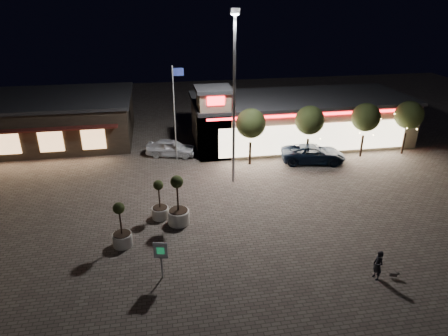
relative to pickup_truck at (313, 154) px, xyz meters
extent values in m
plane|color=#675C53|center=(-9.39, -10.54, -0.75)|extent=(90.00, 90.00, 0.00)
cube|color=tan|center=(0.61, 5.46, 1.25)|extent=(20.00, 8.00, 4.00)
cube|color=#262628|center=(0.61, 5.46, 3.40)|extent=(20.40, 8.40, 0.30)
cube|color=#F9E2BB|center=(0.61, 1.41, 0.85)|extent=(17.00, 0.12, 2.60)
cube|color=#FF141E|center=(0.61, 1.38, 3.00)|extent=(19.00, 0.10, 0.18)
cube|color=tan|center=(-8.09, 2.76, 2.15)|extent=(2.60, 2.60, 5.80)
cube|color=#262628|center=(-8.09, 2.76, 5.20)|extent=(3.00, 3.00, 0.30)
cube|color=#FF141E|center=(-8.09, 1.41, 4.55)|extent=(1.40, 0.10, 0.70)
cube|color=#382D23|center=(-23.39, 9.46, 1.25)|extent=(16.00, 10.00, 4.00)
cube|color=#262628|center=(-23.39, 9.46, 3.40)|extent=(16.40, 10.40, 0.30)
cube|color=#591E19|center=(-23.39, 4.06, 2.05)|extent=(14.40, 0.80, 0.15)
cube|color=#FFB872|center=(-25.39, 4.41, 0.85)|extent=(2.00, 0.12, 1.80)
cube|color=#FFB872|center=(-21.89, 4.41, 0.85)|extent=(2.00, 0.12, 1.80)
cube|color=#FFB872|center=(-18.39, 4.41, 0.85)|extent=(2.00, 0.12, 1.80)
cylinder|color=gray|center=(-7.39, -2.54, 5.25)|extent=(0.20, 0.20, 12.00)
cube|color=gray|center=(-7.39, -2.54, 11.45)|extent=(0.60, 0.40, 0.35)
cube|color=white|center=(-7.39, -2.54, 11.25)|extent=(0.45, 0.30, 0.08)
cylinder|color=white|center=(-11.39, 2.46, 3.25)|extent=(0.10, 0.10, 8.00)
cube|color=navy|center=(-10.94, 2.46, 6.75)|extent=(0.90, 0.04, 0.60)
cylinder|color=#332319|center=(-5.39, 0.46, 0.22)|extent=(0.20, 0.20, 1.92)
sphere|color=#2D3819|center=(-5.39, 0.46, 2.83)|extent=(2.42, 2.42, 2.42)
cylinder|color=#332319|center=(-0.39, 0.46, 0.22)|extent=(0.20, 0.20, 1.92)
sphere|color=#2D3819|center=(-0.39, 0.46, 2.83)|extent=(2.42, 2.42, 2.42)
cylinder|color=#332319|center=(4.61, 0.46, 0.22)|extent=(0.20, 0.20, 1.92)
sphere|color=#2D3819|center=(4.61, 0.46, 2.83)|extent=(2.42, 2.42, 2.42)
cylinder|color=#332319|center=(8.61, 0.46, 0.22)|extent=(0.20, 0.20, 1.92)
sphere|color=#2D3819|center=(8.61, 0.46, 2.83)|extent=(2.42, 2.42, 2.42)
imported|color=black|center=(0.00, 0.00, 0.00)|extent=(5.73, 3.42, 1.49)
imported|color=white|center=(-11.80, 3.46, 0.00)|extent=(4.67, 2.87, 1.48)
imported|color=black|center=(-2.39, -14.86, 0.06)|extent=(0.46, 0.63, 1.60)
cube|color=#59514C|center=(-1.53, -15.00, -0.51)|extent=(0.40, 0.24, 0.20)
sphere|color=#59514C|center=(-1.32, -15.05, -0.43)|extent=(0.18, 0.18, 0.18)
cylinder|color=silver|center=(-13.04, -7.02, -0.38)|extent=(1.09, 1.09, 0.72)
cylinder|color=black|center=(-13.04, -7.02, 0.00)|extent=(0.94, 0.94, 0.05)
cylinder|color=#332319|center=(-13.04, -7.02, 0.84)|extent=(0.09, 0.09, 1.63)
sphere|color=#2D3819|center=(-13.04, -7.02, 1.61)|extent=(0.63, 0.63, 0.63)
cylinder|color=silver|center=(-15.25, -9.71, -0.37)|extent=(1.13, 1.13, 0.75)
cylinder|color=black|center=(-15.25, -9.71, 0.03)|extent=(0.98, 0.98, 0.06)
cylinder|color=#332319|center=(-15.25, -9.71, 0.90)|extent=(0.09, 0.09, 1.69)
sphere|color=#2D3819|center=(-15.25, -9.71, 1.70)|extent=(0.66, 0.66, 0.66)
cylinder|color=silver|center=(-11.92, -7.88, -0.30)|extent=(1.34, 1.34, 0.89)
cylinder|color=black|center=(-11.92, -7.88, 0.17)|extent=(1.16, 1.16, 0.07)
cylinder|color=#332319|center=(-11.92, -7.88, 1.21)|extent=(0.11, 0.11, 2.01)
sphere|color=#2D3819|center=(-11.92, -7.88, 2.16)|extent=(0.78, 0.78, 0.78)
cylinder|color=gray|center=(-13.10, -12.98, -0.09)|extent=(0.09, 0.09, 1.30)
cube|color=white|center=(-13.10, -12.98, 0.94)|extent=(0.70, 0.23, 0.92)
cube|color=#168747|center=(-13.10, -13.02, 0.94)|extent=(0.37, 0.11, 0.38)
camera|label=1|loc=(-12.78, -29.57, 12.71)|focal=32.00mm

